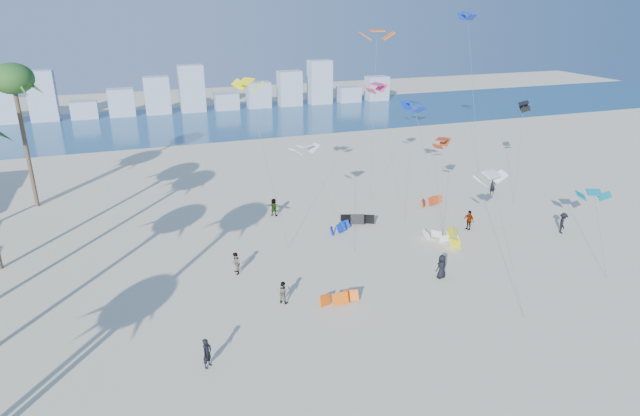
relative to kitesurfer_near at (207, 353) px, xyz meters
name	(u,v)px	position (x,y,z in m)	size (l,w,h in m)	color
ground	(368,402)	(7.33, -5.61, -0.91)	(220.00, 220.00, 0.00)	beige
ocean	(193,123)	(7.33, 66.39, -0.90)	(220.00, 220.00, 0.00)	navy
kitesurfer_near	(207,353)	(0.00, 0.00, 0.00)	(0.66, 0.43, 1.82)	black
kitesurfer_mid	(283,292)	(5.86, 5.31, -0.12)	(0.77, 0.60, 1.58)	gray
kitesurfers_far	(411,227)	(19.35, 12.17, -0.01)	(29.87, 17.26, 1.89)	black
grounded_kites	(398,234)	(18.06, 12.19, -0.45)	(18.79, 15.96, 1.01)	#FF5D0D
flying_kites	(422,87)	(22.94, 18.22, 10.94)	(30.75, 33.14, 18.57)	white
distant_skyline	(178,95)	(6.14, 76.39, 2.18)	(85.00, 3.00, 8.40)	#9EADBF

